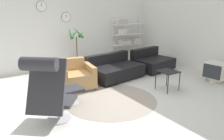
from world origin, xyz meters
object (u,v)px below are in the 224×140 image
(crt_television, at_px, (216,71))
(shelf_unit, at_px, (126,34))
(lounge_chair, at_px, (49,87))
(ottoman, at_px, (70,92))
(couch_low, at_px, (115,70))
(side_table, at_px, (168,73))
(armchair_red, at_px, (76,77))
(couch_second, at_px, (152,62))
(potted_plant, at_px, (77,51))

(crt_television, relative_size, shelf_unit, 0.34)
(lounge_chair, relative_size, shelf_unit, 0.76)
(ottoman, distance_m, crt_television, 4.03)
(couch_low, bearing_deg, crt_television, 132.48)
(couch_low, xyz_separation_m, side_table, (0.54, -1.53, 0.19))
(side_table, distance_m, crt_television, 1.63)
(armchair_red, height_order, couch_second, armchair_red)
(armchair_red, distance_m, shelf_unit, 3.50)
(lounge_chair, height_order, potted_plant, potted_plant)
(ottoman, bearing_deg, armchair_red, 57.77)
(side_table, bearing_deg, lounge_chair, -175.75)
(side_table, relative_size, crt_television, 0.83)
(couch_second, distance_m, shelf_unit, 1.79)
(side_table, bearing_deg, potted_plant, 107.94)
(lounge_chair, distance_m, couch_second, 4.41)
(ottoman, distance_m, armchair_red, 0.99)
(side_table, bearing_deg, crt_television, -9.97)
(side_table, bearing_deg, shelf_unit, 70.60)
(shelf_unit, bearing_deg, couch_second, -94.93)
(armchair_red, distance_m, potted_plant, 1.88)
(lounge_chair, relative_size, ottoman, 2.52)
(potted_plant, bearing_deg, armchair_red, -115.83)
(armchair_red, xyz_separation_m, side_table, (1.81, -1.43, 0.16))
(couch_low, distance_m, crt_television, 2.81)
(couch_low, relative_size, crt_television, 2.75)
(couch_low, bearing_deg, lounge_chair, 27.98)
(side_table, bearing_deg, armchair_red, 141.76)
(shelf_unit, bearing_deg, lounge_chair, -140.46)
(couch_low, bearing_deg, armchair_red, -2.86)
(couch_second, bearing_deg, crt_television, 100.88)
(couch_second, xyz_separation_m, side_table, (-0.98, -1.58, 0.19))
(armchair_red, bearing_deg, side_table, 150.89)
(ottoman, bearing_deg, potted_plant, 61.94)
(couch_low, xyz_separation_m, crt_television, (2.15, -1.81, 0.05))
(armchair_red, bearing_deg, ottoman, 66.91)
(armchair_red, height_order, potted_plant, potted_plant)
(couch_second, bearing_deg, side_table, 50.77)
(crt_television, height_order, potted_plant, potted_plant)
(couch_low, xyz_separation_m, potted_plant, (-0.46, 1.57, 0.35))
(lounge_chair, relative_size, armchair_red, 1.37)
(lounge_chair, relative_size, side_table, 2.67)
(side_table, xyz_separation_m, shelf_unit, (1.12, 3.19, 0.59))
(couch_low, relative_size, couch_second, 1.23)
(potted_plant, relative_size, shelf_unit, 0.82)
(couch_second, height_order, side_table, couch_second)
(crt_television, distance_m, shelf_unit, 3.58)
(lounge_chair, distance_m, shelf_unit, 5.36)
(ottoman, relative_size, couch_low, 0.32)
(potted_plant, bearing_deg, lounge_chair, -121.17)
(lounge_chair, height_order, side_table, lounge_chair)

